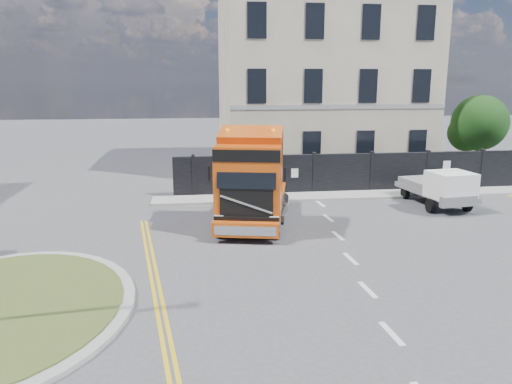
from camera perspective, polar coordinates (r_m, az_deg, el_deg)
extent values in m
plane|color=#424244|center=(16.24, 0.27, -7.63)|extent=(120.00, 120.00, 0.00)
cube|color=black|center=(25.81, 10.92, 2.14)|extent=(18.00, 0.25, 2.00)
cube|color=silver|center=(29.57, 26.79, 2.33)|extent=(2.60, 0.12, 2.00)
cube|color=beige|center=(32.59, 7.10, 12.40)|extent=(12.00, 10.00, 11.00)
cylinder|color=#382619|center=(32.03, 23.87, 3.68)|extent=(0.24, 0.24, 2.40)
sphere|color=black|center=(31.82, 24.20, 7.23)|extent=(3.20, 3.20, 3.20)
sphere|color=black|center=(31.95, 22.96, 6.28)|extent=(2.20, 2.20, 2.20)
cube|color=gray|center=(25.16, 11.46, -0.35)|extent=(20.00, 1.60, 0.12)
cube|color=black|center=(20.49, -0.26, -1.21)|extent=(3.52, 6.31, 0.43)
cube|color=#C1480D|center=(18.59, -0.72, 1.52)|extent=(2.83, 2.90, 2.65)
cube|color=#C1480D|center=(19.39, -0.44, 5.25)|extent=(2.49, 1.33, 1.32)
cube|color=black|center=(17.34, -1.11, 1.97)|extent=(2.05, 0.49, 0.99)
cube|color=#C1480D|center=(17.50, -1.19, -4.31)|extent=(2.38, 0.82, 0.52)
cylinder|color=black|center=(18.36, -4.12, -3.61)|extent=(0.50, 1.03, 0.98)
cylinder|color=gray|center=(18.36, -4.12, -3.61)|extent=(0.45, 0.60, 0.54)
cylinder|color=black|center=(18.16, 2.28, -3.78)|extent=(0.50, 1.03, 0.98)
cylinder|color=gray|center=(18.16, 2.28, -3.78)|extent=(0.45, 0.60, 0.54)
cylinder|color=black|center=(21.57, -2.74, -1.11)|extent=(0.50, 1.03, 0.98)
cylinder|color=gray|center=(21.57, -2.74, -1.11)|extent=(0.45, 0.60, 0.54)
cylinder|color=black|center=(21.40, 2.70, -1.22)|extent=(0.50, 1.03, 0.98)
cylinder|color=gray|center=(21.40, 2.70, -1.22)|extent=(0.45, 0.60, 0.54)
cylinder|color=black|center=(22.66, -2.36, -0.42)|extent=(0.50, 1.03, 0.98)
cylinder|color=gray|center=(22.66, -2.36, -0.42)|extent=(0.45, 0.60, 0.54)
cylinder|color=black|center=(22.50, 2.81, -0.52)|extent=(0.50, 1.03, 0.98)
cylinder|color=gray|center=(22.50, 2.81, -0.52)|extent=(0.45, 0.60, 0.54)
cube|color=slate|center=(24.33, 19.78, 0.05)|extent=(2.23, 4.42, 0.22)
cube|color=white|center=(23.08, 21.35, 0.72)|extent=(1.87, 1.80, 1.15)
cylinder|color=black|center=(22.88, 19.33, -1.49)|extent=(0.22, 0.62, 0.62)
cylinder|color=black|center=(23.67, 22.97, -1.32)|extent=(0.22, 0.62, 0.62)
cylinder|color=black|center=(25.21, 16.68, -0.03)|extent=(0.22, 0.62, 0.62)
cylinder|color=black|center=(25.93, 20.07, 0.07)|extent=(0.22, 0.62, 0.62)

